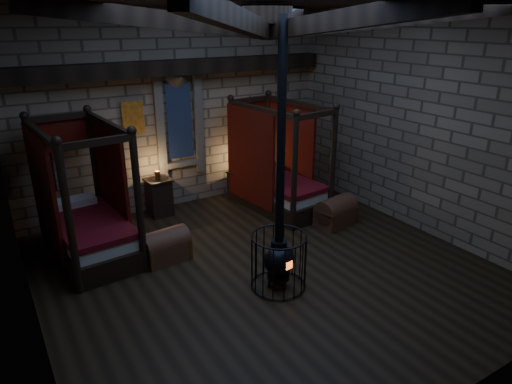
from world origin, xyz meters
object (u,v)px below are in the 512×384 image
bed_right (277,183)px  trunk_right (336,212)px  trunk_left (165,246)px  bed_left (87,224)px  stove (279,254)px

bed_right → trunk_right: size_ratio=2.58×
trunk_left → trunk_right: bearing=-12.8°
bed_left → stove: bearing=-54.3°
bed_right → trunk_left: bearing=-167.6°
bed_right → bed_left: bearing=174.8°
trunk_left → trunk_right: (3.52, -0.43, 0.01)m
trunk_right → stove: bearing=-160.5°
bed_right → trunk_right: bed_right is taller
bed_right → stove: 3.29m
trunk_left → stove: stove is taller
bed_left → trunk_right: (4.59, -1.37, -0.32)m
bed_left → trunk_right: 4.80m
trunk_left → trunk_right: size_ratio=0.94×
bed_left → bed_right: bearing=-3.8°
bed_left → trunk_left: size_ratio=2.79×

